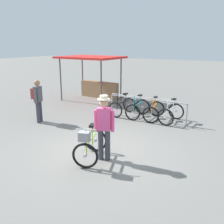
{
  "coord_description": "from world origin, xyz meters",
  "views": [
    {
      "loc": [
        3.7,
        -5.51,
        2.98
      ],
      "look_at": [
        0.06,
        0.65,
        1.0
      ],
      "focal_mm": 40.33,
      "sensor_mm": 36.0,
      "label": 1
    }
  ],
  "objects_px": {
    "pedestrian_with_backpack": "(38,98)",
    "racked_bike_white": "(171,113)",
    "racked_bike_teal": "(138,109)",
    "market_stall": "(95,73)",
    "racked_bike_orange": "(154,111)",
    "featured_bicycle": "(90,145)",
    "person_with_featured_bike": "(104,125)",
    "racked_bike_black": "(123,106)"
  },
  "relations": [
    {
      "from": "racked_bike_white",
      "to": "pedestrian_with_backpack",
      "type": "relative_size",
      "value": 0.71
    },
    {
      "from": "person_with_featured_bike",
      "to": "pedestrian_with_backpack",
      "type": "height_order",
      "value": "person_with_featured_bike"
    },
    {
      "from": "racked_bike_orange",
      "to": "featured_bicycle",
      "type": "xyz_separation_m",
      "value": [
        -0.08,
        -4.25,
        0.08
      ]
    },
    {
      "from": "person_with_featured_bike",
      "to": "racked_bike_white",
      "type": "bearing_deg",
      "value": 82.84
    },
    {
      "from": "person_with_featured_bike",
      "to": "pedestrian_with_backpack",
      "type": "bearing_deg",
      "value": 159.59
    },
    {
      "from": "racked_bike_orange",
      "to": "pedestrian_with_backpack",
      "type": "height_order",
      "value": "pedestrian_with_backpack"
    },
    {
      "from": "racked_bike_teal",
      "to": "pedestrian_with_backpack",
      "type": "relative_size",
      "value": 0.68
    },
    {
      "from": "racked_bike_black",
      "to": "featured_bicycle",
      "type": "distance_m",
      "value": 4.44
    },
    {
      "from": "racked_bike_teal",
      "to": "featured_bicycle",
      "type": "xyz_separation_m",
      "value": [
        0.62,
        -4.25,
        0.08
      ]
    },
    {
      "from": "pedestrian_with_backpack",
      "to": "racked_bike_teal",
      "type": "bearing_deg",
      "value": 40.38
    },
    {
      "from": "racked_bike_orange",
      "to": "person_with_featured_bike",
      "type": "xyz_separation_m",
      "value": [
        0.2,
        -4.0,
        0.58
      ]
    },
    {
      "from": "featured_bicycle",
      "to": "person_with_featured_bike",
      "type": "xyz_separation_m",
      "value": [
        0.28,
        0.25,
        0.5
      ]
    },
    {
      "from": "racked_bike_white",
      "to": "pedestrian_with_backpack",
      "type": "xyz_separation_m",
      "value": [
        -4.4,
        -2.55,
        0.57
      ]
    },
    {
      "from": "racked_bike_black",
      "to": "pedestrian_with_backpack",
      "type": "xyz_separation_m",
      "value": [
        -2.3,
        -2.54,
        0.57
      ]
    },
    {
      "from": "racked_bike_teal",
      "to": "pedestrian_with_backpack",
      "type": "bearing_deg",
      "value": -139.62
    },
    {
      "from": "market_stall",
      "to": "racked_bike_black",
      "type": "bearing_deg",
      "value": -35.75
    },
    {
      "from": "racked_bike_white",
      "to": "market_stall",
      "type": "relative_size",
      "value": 0.36
    },
    {
      "from": "person_with_featured_bike",
      "to": "market_stall",
      "type": "bearing_deg",
      "value": 126.14
    },
    {
      "from": "featured_bicycle",
      "to": "person_with_featured_bike",
      "type": "bearing_deg",
      "value": 41.68
    },
    {
      "from": "racked_bike_teal",
      "to": "person_with_featured_bike",
      "type": "xyz_separation_m",
      "value": [
        0.9,
        -4.0,
        0.58
      ]
    },
    {
      "from": "person_with_featured_bike",
      "to": "featured_bicycle",
      "type": "bearing_deg",
      "value": -138.32
    },
    {
      "from": "pedestrian_with_backpack",
      "to": "market_stall",
      "type": "height_order",
      "value": "market_stall"
    },
    {
      "from": "featured_bicycle",
      "to": "racked_bike_black",
      "type": "bearing_deg",
      "value": 107.22
    },
    {
      "from": "racked_bike_teal",
      "to": "racked_bike_orange",
      "type": "bearing_deg",
      "value": 0.28
    },
    {
      "from": "racked_bike_black",
      "to": "pedestrian_with_backpack",
      "type": "bearing_deg",
      "value": -132.05
    },
    {
      "from": "market_stall",
      "to": "person_with_featured_bike",
      "type": "bearing_deg",
      "value": -53.86
    },
    {
      "from": "person_with_featured_bike",
      "to": "market_stall",
      "type": "height_order",
      "value": "market_stall"
    },
    {
      "from": "racked_bike_black",
      "to": "person_with_featured_bike",
      "type": "height_order",
      "value": "person_with_featured_bike"
    },
    {
      "from": "pedestrian_with_backpack",
      "to": "racked_bike_black",
      "type": "bearing_deg",
      "value": 47.95
    },
    {
      "from": "racked_bike_white",
      "to": "person_with_featured_bike",
      "type": "xyz_separation_m",
      "value": [
        -0.5,
        -4.0,
        0.58
      ]
    },
    {
      "from": "racked_bike_orange",
      "to": "person_with_featured_bike",
      "type": "relative_size",
      "value": 0.69
    },
    {
      "from": "racked_bike_orange",
      "to": "pedestrian_with_backpack",
      "type": "xyz_separation_m",
      "value": [
        -3.7,
        -2.55,
        0.57
      ]
    },
    {
      "from": "racked_bike_orange",
      "to": "pedestrian_with_backpack",
      "type": "bearing_deg",
      "value": -145.38
    },
    {
      "from": "racked_bike_black",
      "to": "featured_bicycle",
      "type": "bearing_deg",
      "value": -72.78
    },
    {
      "from": "racked_bike_orange",
      "to": "person_with_featured_bike",
      "type": "bearing_deg",
      "value": -87.19
    },
    {
      "from": "pedestrian_with_backpack",
      "to": "racked_bike_white",
      "type": "bearing_deg",
      "value": 30.16
    },
    {
      "from": "racked_bike_teal",
      "to": "racked_bike_white",
      "type": "height_order",
      "value": "same"
    },
    {
      "from": "market_stall",
      "to": "featured_bicycle",
      "type": "bearing_deg",
      "value": -56.74
    },
    {
      "from": "racked_bike_teal",
      "to": "racked_bike_orange",
      "type": "height_order",
      "value": "same"
    },
    {
      "from": "racked_bike_black",
      "to": "featured_bicycle",
      "type": "height_order",
      "value": "same"
    },
    {
      "from": "racked_bike_white",
      "to": "person_with_featured_bike",
      "type": "relative_size",
      "value": 0.67
    },
    {
      "from": "racked_bike_white",
      "to": "featured_bicycle",
      "type": "xyz_separation_m",
      "value": [
        -0.78,
        -4.25,
        0.08
      ]
    }
  ]
}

